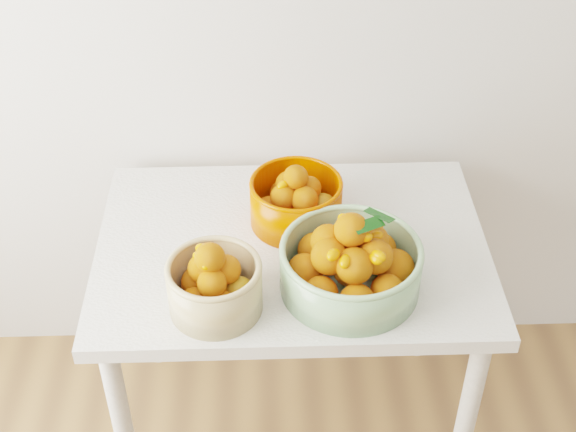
% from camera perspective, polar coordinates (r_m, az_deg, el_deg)
% --- Properties ---
extents(table, '(1.00, 0.70, 0.75)m').
position_cam_1_polar(table, '(2.12, 0.28, -3.94)').
color(table, silver).
rests_on(table, ground).
extents(bowl_cream, '(0.23, 0.23, 0.19)m').
position_cam_1_polar(bowl_cream, '(1.85, -5.24, -4.88)').
color(bowl_cream, tan).
rests_on(bowl_cream, table).
extents(bowl_green, '(0.45, 0.45, 0.22)m').
position_cam_1_polar(bowl_green, '(1.89, 4.47, -3.38)').
color(bowl_green, '#87B080').
rests_on(bowl_green, table).
extents(bowl_orange, '(0.29, 0.29, 0.17)m').
position_cam_1_polar(bowl_orange, '(2.08, 0.58, 1.09)').
color(bowl_orange, '#C83900').
rests_on(bowl_orange, table).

